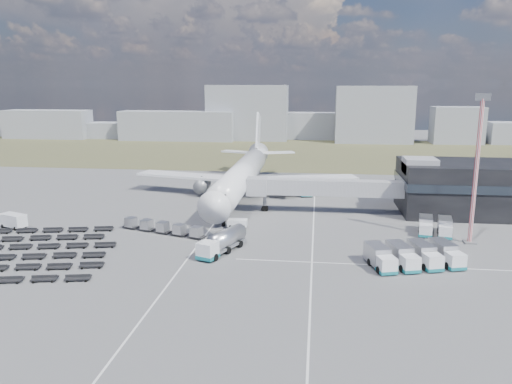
# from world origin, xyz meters

# --- Properties ---
(ground) EXTENTS (420.00, 420.00, 0.00)m
(ground) POSITION_xyz_m (0.00, 0.00, 0.00)
(ground) COLOR #565659
(ground) RESTS_ON ground
(grass_strip) EXTENTS (420.00, 90.00, 0.01)m
(grass_strip) POSITION_xyz_m (0.00, 110.00, 0.01)
(grass_strip) COLOR #47452A
(grass_strip) RESTS_ON ground
(lane_markings) EXTENTS (47.12, 110.00, 0.01)m
(lane_markings) POSITION_xyz_m (9.77, 3.00, 0.01)
(lane_markings) COLOR silver
(lane_markings) RESTS_ON ground
(terminal) EXTENTS (30.40, 16.40, 11.00)m
(terminal) POSITION_xyz_m (47.77, 23.96, 5.25)
(terminal) COLOR black
(terminal) RESTS_ON ground
(jet_bridge) EXTENTS (30.30, 3.80, 7.05)m
(jet_bridge) POSITION_xyz_m (15.90, 20.42, 5.05)
(jet_bridge) COLOR #939399
(jet_bridge) RESTS_ON ground
(airliner) EXTENTS (51.59, 64.53, 17.62)m
(airliner) POSITION_xyz_m (0.00, 32.38, 5.29)
(airliner) COLOR white
(airliner) RESTS_ON ground
(skyline) EXTENTS (298.97, 25.31, 24.50)m
(skyline) POSITION_xyz_m (-11.91, 148.53, 8.07)
(skyline) COLOR gray
(skyline) RESTS_ON ground
(fuel_tanker) EXTENTS (6.20, 10.53, 3.33)m
(fuel_tanker) POSITION_xyz_m (2.49, -5.35, 1.66)
(fuel_tanker) COLOR white
(fuel_tanker) RESTS_ON ground
(pushback_tug) EXTENTS (3.50, 2.08, 1.52)m
(pushback_tug) POSITION_xyz_m (2.69, 8.00, 0.76)
(pushback_tug) COLOR white
(pushback_tug) RESTS_ON ground
(utility_van) EXTENTS (5.25, 3.76, 2.52)m
(utility_van) POSITION_xyz_m (-36.55, 3.10, 1.26)
(utility_van) COLOR white
(utility_van) RESTS_ON ground
(catering_truck) EXTENTS (3.66, 6.64, 2.88)m
(catering_truck) POSITION_xyz_m (13.75, 36.46, 1.47)
(catering_truck) COLOR white
(catering_truck) RESTS_ON ground
(service_trucks_near) EXTENTS (13.65, 9.93, 2.72)m
(service_trucks_near) POSITION_xyz_m (30.06, -7.59, 1.48)
(service_trucks_near) COLOR white
(service_trucks_near) RESTS_ON ground
(service_trucks_far) EXTENTS (6.33, 7.16, 2.53)m
(service_trucks_far) POSITION_xyz_m (36.43, 8.22, 1.37)
(service_trucks_far) COLOR white
(service_trucks_far) RESTS_ON ground
(uld_row) EXTENTS (15.93, 6.72, 1.78)m
(uld_row) POSITION_xyz_m (-9.42, 3.12, 1.07)
(uld_row) COLOR black
(uld_row) RESTS_ON ground
(baggage_dollies) EXTENTS (28.23, 28.39, 0.77)m
(baggage_dollies) POSITION_xyz_m (-26.69, -9.99, 0.39)
(baggage_dollies) COLOR black
(baggage_dollies) RESTS_ON ground
(floodlight_mast) EXTENTS (2.24, 1.82, 23.53)m
(floodlight_mast) POSITION_xyz_m (40.89, 4.03, 11.79)
(floodlight_mast) COLOR red
(floodlight_mast) RESTS_ON ground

